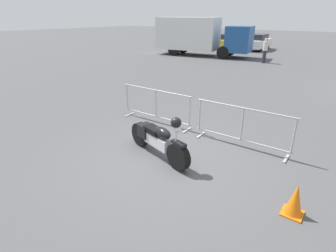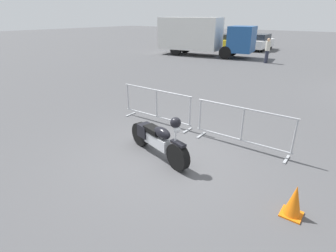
# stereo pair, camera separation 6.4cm
# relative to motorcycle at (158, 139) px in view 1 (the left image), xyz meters

# --- Properties ---
(ground_plane) EXTENTS (120.00, 120.00, 0.00)m
(ground_plane) POSITION_rel_motorcycle_xyz_m (0.17, 0.02, -0.46)
(ground_plane) COLOR #4C4C4F
(motorcycle) EXTENTS (2.09, 0.71, 1.20)m
(motorcycle) POSITION_rel_motorcycle_xyz_m (0.00, 0.00, 0.00)
(motorcycle) COLOR black
(motorcycle) RESTS_ON ground
(crowd_barrier_near) EXTENTS (2.53, 0.49, 1.07)m
(crowd_barrier_near) POSITION_rel_motorcycle_xyz_m (-1.39, 1.65, 0.10)
(crowd_barrier_near) COLOR #9EA0A5
(crowd_barrier_near) RESTS_ON ground
(crowd_barrier_far) EXTENTS (2.53, 0.49, 1.07)m
(crowd_barrier_far) POSITION_rel_motorcycle_xyz_m (1.39, 1.65, 0.10)
(crowd_barrier_far) COLOR #9EA0A5
(crowd_barrier_far) RESTS_ON ground
(box_truck) EXTENTS (7.97, 3.49, 2.98)m
(box_truck) POSITION_rel_motorcycle_xyz_m (-8.05, 15.41, 1.18)
(box_truck) COLOR silver
(box_truck) RESTS_ON ground
(parked_car_red) EXTENTS (1.87, 4.20, 1.40)m
(parked_car_red) POSITION_rel_motorcycle_xyz_m (-11.51, 21.89, 0.25)
(parked_car_red) COLOR #B21E19
(parked_car_red) RESTS_ON ground
(parked_car_yellow) EXTENTS (1.87, 4.21, 1.40)m
(parked_car_yellow) POSITION_rel_motorcycle_xyz_m (-8.45, 21.56, 0.25)
(parked_car_yellow) COLOR yellow
(parked_car_yellow) RESTS_ON ground
(parked_car_white) EXTENTS (1.99, 4.46, 1.49)m
(parked_car_white) POSITION_rel_motorcycle_xyz_m (-5.38, 22.04, 0.30)
(parked_car_white) COLOR white
(parked_car_white) RESTS_ON ground
(pedestrian) EXTENTS (0.48, 0.48, 1.69)m
(pedestrian) POSITION_rel_motorcycle_xyz_m (-2.32, 14.96, 0.46)
(pedestrian) COLOR #262838
(pedestrian) RESTS_ON ground
(traffic_cone) EXTENTS (0.34, 0.34, 0.59)m
(traffic_cone) POSITION_rel_motorcycle_xyz_m (3.10, -0.21, -0.17)
(traffic_cone) COLOR orange
(traffic_cone) RESTS_ON ground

